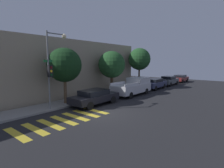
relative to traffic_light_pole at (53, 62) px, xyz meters
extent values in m
plane|color=black|center=(1.66, -3.37, -3.71)|extent=(60.00, 60.00, 0.00)
cube|color=gray|center=(1.66, 1.01, -3.64)|extent=(26.00, 2.36, 0.14)
cube|color=gray|center=(1.66, 5.59, -0.72)|extent=(26.00, 6.00, 5.99)
cube|color=gold|center=(-3.86, -2.57, -3.71)|extent=(0.45, 2.60, 0.00)
cube|color=gold|center=(-2.91, -2.57, -3.71)|extent=(0.45, 2.60, 0.00)
cube|color=gold|center=(-1.96, -2.57, -3.71)|extent=(0.45, 2.60, 0.00)
cube|color=gold|center=(-1.01, -2.57, -3.71)|extent=(0.45, 2.60, 0.00)
cube|color=gold|center=(-0.06, -2.57, -3.71)|extent=(0.45, 2.60, 0.00)
cube|color=gold|center=(0.89, -2.57, -3.71)|extent=(0.45, 2.60, 0.00)
cube|color=gold|center=(1.84, -2.57, -3.71)|extent=(0.45, 2.60, 0.00)
cylinder|color=slate|center=(-0.34, 0.08, -0.72)|extent=(0.12, 0.12, 5.99)
cube|color=black|center=(-0.34, -0.13, -0.66)|extent=(0.30, 0.30, 0.90)
cylinder|color=#4C0C0C|center=(-0.34, -0.29, -0.39)|extent=(0.18, 0.02, 0.18)
cylinder|color=yellow|center=(-0.34, -0.29, -0.66)|extent=(0.18, 0.02, 0.18)
cylinder|color=#0C3819|center=(-0.34, -0.29, -0.93)|extent=(0.18, 0.02, 0.18)
cube|color=#19662D|center=(-0.34, 0.08, 0.08)|extent=(0.70, 0.02, 0.18)
cylinder|color=slate|center=(0.41, 0.08, 2.13)|extent=(1.49, 0.08, 0.08)
sphere|color=#F9E5B2|center=(1.15, 0.08, 2.03)|extent=(0.36, 0.36, 0.36)
cube|color=black|center=(3.15, -1.27, -3.09)|extent=(4.57, 1.84, 0.57)
cube|color=black|center=(3.03, -1.27, -2.59)|extent=(2.38, 1.62, 0.44)
cylinder|color=black|center=(4.56, -0.44, -3.38)|extent=(0.67, 0.22, 0.67)
cylinder|color=black|center=(4.56, -2.10, -3.38)|extent=(0.67, 0.22, 0.67)
cylinder|color=black|center=(1.73, -0.44, -3.38)|extent=(0.67, 0.22, 0.67)
cylinder|color=black|center=(1.73, -2.10, -3.38)|extent=(0.67, 0.22, 0.67)
cube|color=#BCBCC1|center=(8.92, -1.27, -2.92)|extent=(5.28, 2.08, 0.92)
cube|color=#BCBCC1|center=(10.37, -1.27, -2.14)|extent=(2.37, 1.91, 0.63)
cube|color=#BCBCC1|center=(7.60, -0.36, -2.32)|extent=(2.64, 0.08, 0.28)
cube|color=#BCBCC1|center=(7.60, -2.19, -2.32)|extent=(2.64, 0.08, 0.28)
cylinder|color=black|center=(10.56, -0.32, -3.38)|extent=(0.67, 0.22, 0.67)
cylinder|color=black|center=(10.56, -2.22, -3.38)|extent=(0.67, 0.22, 0.67)
cylinder|color=black|center=(7.29, -0.32, -3.38)|extent=(0.67, 0.22, 0.67)
cylinder|color=black|center=(7.29, -2.22, -3.38)|extent=(0.67, 0.22, 0.67)
cube|color=#2D3351|center=(14.64, -1.27, -3.04)|extent=(4.34, 1.80, 0.67)
cube|color=black|center=(14.53, -1.27, -2.50)|extent=(2.26, 1.58, 0.41)
cylinder|color=black|center=(15.99, -0.46, -3.38)|extent=(0.67, 0.22, 0.67)
cylinder|color=black|center=(15.99, -2.08, -3.38)|extent=(0.67, 0.22, 0.67)
cylinder|color=black|center=(13.29, -0.46, -3.38)|extent=(0.67, 0.22, 0.67)
cylinder|color=black|center=(13.29, -2.08, -3.38)|extent=(0.67, 0.22, 0.67)
cube|color=#4C5156|center=(19.75, -1.27, -3.04)|extent=(4.33, 1.75, 0.68)
cube|color=black|center=(19.64, -1.27, -2.48)|extent=(2.25, 1.54, 0.45)
cylinder|color=black|center=(21.10, -0.49, -3.38)|extent=(0.67, 0.22, 0.67)
cylinder|color=black|center=(21.10, -2.06, -3.38)|extent=(0.67, 0.22, 0.67)
cylinder|color=black|center=(18.41, -0.49, -3.38)|extent=(0.67, 0.22, 0.67)
cylinder|color=black|center=(18.41, -2.06, -3.38)|extent=(0.67, 0.22, 0.67)
cube|color=maroon|center=(25.25, -1.27, -3.09)|extent=(4.38, 1.80, 0.58)
cube|color=black|center=(25.14, -1.27, -2.59)|extent=(2.28, 1.58, 0.41)
cylinder|color=black|center=(26.61, -0.46, -3.38)|extent=(0.67, 0.22, 0.67)
cylinder|color=black|center=(26.61, -2.08, -3.38)|extent=(0.67, 0.22, 0.67)
cylinder|color=black|center=(23.89, -0.46, -3.38)|extent=(0.67, 0.22, 0.67)
cylinder|color=black|center=(23.89, -2.08, -3.38)|extent=(0.67, 0.22, 0.67)
cylinder|color=brown|center=(1.61, 0.82, -2.54)|extent=(0.27, 0.27, 2.35)
sphere|color=#143316|center=(1.61, 0.82, -0.26)|extent=(2.94, 2.94, 2.94)
cylinder|color=#4C3823|center=(7.99, 0.82, -2.58)|extent=(0.32, 0.32, 2.27)
sphere|color=#1E4721|center=(7.99, 0.82, -0.30)|extent=(3.05, 3.05, 3.05)
cylinder|color=#4C3823|center=(14.06, 0.82, -2.24)|extent=(0.23, 0.23, 2.94)
sphere|color=#1E4721|center=(14.06, 0.82, 0.38)|extent=(3.06, 3.06, 3.06)
camera|label=1|loc=(-7.39, -11.85, 0.02)|focal=28.00mm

